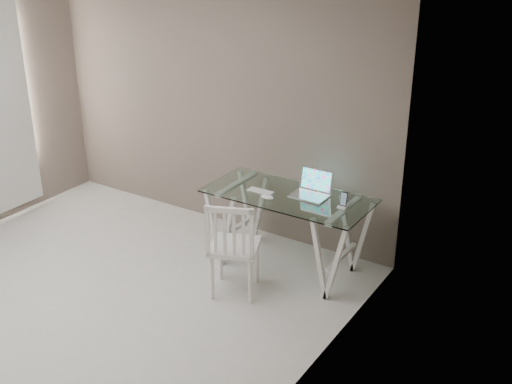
# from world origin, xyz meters

# --- Properties ---
(room) EXTENTS (4.50, 4.52, 2.71)m
(room) POSITION_xyz_m (-0.06, 0.02, 1.72)
(room) COLOR beige
(room) RESTS_ON ground
(desk) EXTENTS (1.50, 0.70, 0.75)m
(desk) POSITION_xyz_m (1.14, 1.73, 0.38)
(desk) COLOR silver
(desk) RESTS_ON ground
(chair) EXTENTS (0.53, 0.53, 0.90)m
(chair) POSITION_xyz_m (0.98, 1.07, 0.49)
(chair) COLOR white
(chair) RESTS_ON ground
(laptop) EXTENTS (0.32, 0.27, 0.22)m
(laptop) POSITION_xyz_m (1.32, 1.85, 0.80)
(laptop) COLOR silver
(laptop) RESTS_ON desk
(keyboard) EXTENTS (0.26, 0.11, 0.01)m
(keyboard) POSITION_xyz_m (0.89, 1.66, 0.75)
(keyboard) COLOR silver
(keyboard) RESTS_ON desk
(mouse) EXTENTS (0.12, 0.07, 0.04)m
(mouse) POSITION_xyz_m (1.03, 1.55, 0.77)
(mouse) COLOR white
(mouse) RESTS_ON desk
(phone_dock) EXTENTS (0.08, 0.08, 0.14)m
(phone_dock) POSITION_xyz_m (1.67, 1.74, 0.79)
(phone_dock) COLOR white
(phone_dock) RESTS_ON desk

